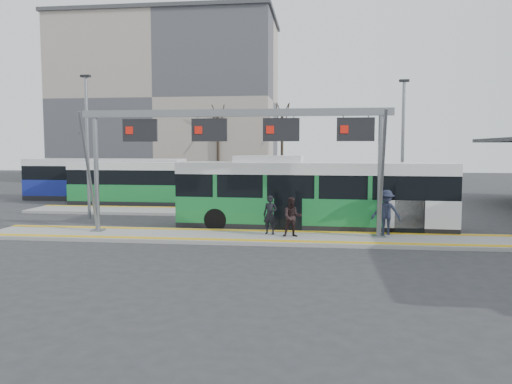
# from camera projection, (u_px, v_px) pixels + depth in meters

# --- Properties ---
(ground) EXTENTS (120.00, 120.00, 0.00)m
(ground) POSITION_uv_depth(u_px,v_px,m) (244.00, 239.00, 20.68)
(ground) COLOR #2D2D30
(ground) RESTS_ON ground
(platform_main) EXTENTS (22.00, 3.00, 0.15)m
(platform_main) POSITION_uv_depth(u_px,v_px,m) (244.00, 237.00, 20.68)
(platform_main) COLOR gray
(platform_main) RESTS_ON ground
(platform_second) EXTENTS (20.00, 3.00, 0.15)m
(platform_second) POSITION_uv_depth(u_px,v_px,m) (196.00, 211.00, 29.07)
(platform_second) COLOR gray
(platform_second) RESTS_ON ground
(tactile_main) EXTENTS (22.00, 2.65, 0.02)m
(tactile_main) POSITION_uv_depth(u_px,v_px,m) (244.00, 235.00, 20.67)
(tactile_main) COLOR gold
(tactile_main) RESTS_ON platform_main
(tactile_second) EXTENTS (20.00, 0.35, 0.02)m
(tactile_second) POSITION_uv_depth(u_px,v_px,m) (201.00, 208.00, 30.20)
(tactile_second) COLOR gold
(tactile_second) RESTS_ON platform_second
(gantry) EXTENTS (13.00, 1.68, 5.20)m
(gantry) POSITION_uv_depth(u_px,v_px,m) (236.00, 135.00, 20.60)
(gantry) COLOR slate
(gantry) RESTS_ON platform_main
(apartment_block) EXTENTS (24.50, 12.50, 18.40)m
(apartment_block) POSITION_uv_depth(u_px,v_px,m) (169.00, 101.00, 57.18)
(apartment_block) COLOR #A89B8C
(apartment_block) RESTS_ON ground
(hero_bus) EXTENTS (12.49, 3.19, 3.41)m
(hero_bus) POSITION_uv_depth(u_px,v_px,m) (312.00, 196.00, 22.95)
(hero_bus) COLOR black
(hero_bus) RESTS_ON ground
(bg_bus_green) EXTENTS (11.32, 2.49, 2.83)m
(bg_bus_green) POSITION_uv_depth(u_px,v_px,m) (156.00, 184.00, 32.77)
(bg_bus_green) COLOR black
(bg_bus_green) RESTS_ON ground
(bg_bus_blue) EXTENTS (11.46, 2.54, 2.99)m
(bg_bus_blue) POSITION_uv_depth(u_px,v_px,m) (105.00, 180.00, 36.25)
(bg_bus_blue) COLOR black
(bg_bus_blue) RESTS_ON ground
(passenger_a) EXTENTS (0.66, 0.51, 1.62)m
(passenger_a) POSITION_uv_depth(u_px,v_px,m) (270.00, 215.00, 20.89)
(passenger_a) COLOR black
(passenger_a) RESTS_ON platform_main
(passenger_b) EXTENTS (0.87, 0.72, 1.62)m
(passenger_b) POSITION_uv_depth(u_px,v_px,m) (292.00, 217.00, 20.23)
(passenger_b) COLOR black
(passenger_b) RESTS_ON platform_main
(passenger_c) EXTENTS (1.34, 0.97, 1.86)m
(passenger_c) POSITION_uv_depth(u_px,v_px,m) (386.00, 212.00, 20.82)
(passenger_c) COLOR #1E2336
(passenger_c) RESTS_ON platform_main
(tree_left) EXTENTS (1.40, 1.40, 8.39)m
(tree_left) POSITION_uv_depth(u_px,v_px,m) (218.00, 122.00, 50.46)
(tree_left) COLOR #382B21
(tree_left) RESTS_ON ground
(tree_mid) EXTENTS (1.40, 1.40, 8.56)m
(tree_mid) POSITION_uv_depth(u_px,v_px,m) (282.00, 121.00, 50.09)
(tree_mid) COLOR #382B21
(tree_mid) RESTS_ON ground
(tree_far) EXTENTS (1.40, 1.40, 9.27)m
(tree_far) POSITION_uv_depth(u_px,v_px,m) (84.00, 118.00, 53.34)
(tree_far) COLOR #382B21
(tree_far) RESTS_ON ground
(lamp_west) EXTENTS (0.50, 0.25, 7.57)m
(lamp_west) POSITION_uv_depth(u_px,v_px,m) (87.00, 143.00, 26.34)
(lamp_west) COLOR slate
(lamp_west) RESTS_ON ground
(lamp_east) EXTENTS (0.50, 0.25, 7.32)m
(lamp_east) POSITION_uv_depth(u_px,v_px,m) (403.00, 145.00, 26.23)
(lamp_east) COLOR slate
(lamp_east) RESTS_ON ground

